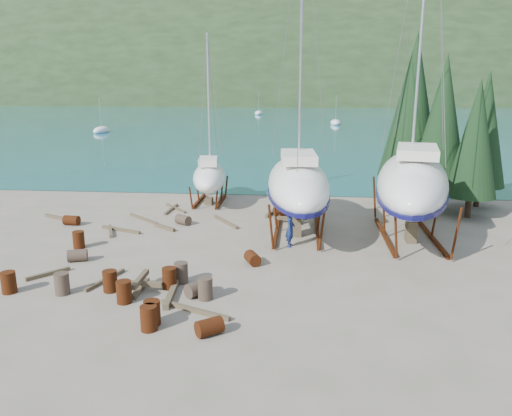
# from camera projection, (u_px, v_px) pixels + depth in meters

# --- Properties ---
(ground) EXTENTS (600.00, 600.00, 0.00)m
(ground) POSITION_uv_depth(u_px,v_px,m) (220.00, 267.00, 22.87)
(ground) COLOR #686352
(ground) RESTS_ON ground
(bay_water) EXTENTS (700.00, 700.00, 0.00)m
(bay_water) POSITION_uv_depth(u_px,v_px,m) (298.00, 95.00, 326.90)
(bay_water) COLOR #196680
(bay_water) RESTS_ON ground
(far_hill) EXTENTS (800.00, 360.00, 110.00)m
(far_hill) POSITION_uv_depth(u_px,v_px,m) (298.00, 95.00, 331.73)
(far_hill) COLOR black
(far_hill) RESTS_ON ground
(far_house_left) EXTENTS (6.60, 5.60, 5.60)m
(far_house_left) POSITION_uv_depth(u_px,v_px,m) (153.00, 95.00, 210.97)
(far_house_left) COLOR beige
(far_house_left) RESTS_ON ground
(far_house_center) EXTENTS (6.60, 5.60, 5.60)m
(far_house_center) POSITION_uv_depth(u_px,v_px,m) (247.00, 95.00, 207.35)
(far_house_center) COLOR beige
(far_house_center) RESTS_ON ground
(far_house_right) EXTENTS (6.60, 5.60, 5.60)m
(far_house_right) POSITION_uv_depth(u_px,v_px,m) (369.00, 95.00, 202.81)
(far_house_right) COLOR beige
(far_house_right) RESTS_ON ground
(cypress_near_right) EXTENTS (3.60, 3.60, 10.00)m
(cypress_near_right) POSITION_uv_depth(u_px,v_px,m) (442.00, 121.00, 31.89)
(cypress_near_right) COLOR black
(cypress_near_right) RESTS_ON ground
(cypress_mid_right) EXTENTS (3.06, 3.06, 8.50)m
(cypress_mid_right) POSITION_uv_depth(u_px,v_px,m) (475.00, 139.00, 30.04)
(cypress_mid_right) COLOR black
(cypress_mid_right) RESTS_ON ground
(cypress_back_left) EXTENTS (4.14, 4.14, 11.50)m
(cypress_back_left) POSITION_uv_depth(u_px,v_px,m) (413.00, 106.00, 33.75)
(cypress_back_left) COLOR black
(cypress_back_left) RESTS_ON ground
(cypress_far_right) EXTENTS (3.24, 3.24, 9.00)m
(cypress_far_right) POSITION_uv_depth(u_px,v_px,m) (484.00, 129.00, 32.73)
(cypress_far_right) COLOR black
(cypress_far_right) RESTS_ON ground
(moored_boat_left) EXTENTS (2.00, 5.00, 6.05)m
(moored_boat_left) POSITION_uv_depth(u_px,v_px,m) (101.00, 130.00, 83.40)
(moored_boat_left) COLOR white
(moored_boat_left) RESTS_ON ground
(moored_boat_mid) EXTENTS (2.00, 5.00, 6.05)m
(moored_boat_mid) POSITION_uv_depth(u_px,v_px,m) (335.00, 123.00, 99.08)
(moored_boat_mid) COLOR white
(moored_boat_mid) RESTS_ON ground
(moored_boat_far) EXTENTS (2.00, 5.00, 6.05)m
(moored_boat_far) POSITION_uv_depth(u_px,v_px,m) (259.00, 113.00, 129.67)
(moored_boat_far) COLOR white
(moored_boat_far) RESTS_ON ground
(large_sailboat_near) EXTENTS (4.03, 11.39, 17.63)m
(large_sailboat_near) POSITION_uv_depth(u_px,v_px,m) (298.00, 183.00, 27.39)
(large_sailboat_near) COLOR white
(large_sailboat_near) RESTS_ON ground
(large_sailboat_far) EXTENTS (5.89, 12.70, 19.35)m
(large_sailboat_far) POSITION_uv_depth(u_px,v_px,m) (412.00, 181.00, 26.28)
(large_sailboat_far) COLOR white
(large_sailboat_far) RESTS_ON ground
(small_sailboat_shore) EXTENTS (3.27, 7.36, 11.37)m
(small_sailboat_shore) POSITION_uv_depth(u_px,v_px,m) (209.00, 176.00, 34.55)
(small_sailboat_shore) COLOR white
(small_sailboat_shore) RESTS_ON ground
(worker) EXTENTS (0.57, 0.76, 1.89)m
(worker) POSITION_uv_depth(u_px,v_px,m) (290.00, 229.00, 25.51)
(worker) COLOR navy
(worker) RESTS_ON ground
(drum_0) EXTENTS (0.58, 0.58, 0.88)m
(drum_0) POSITION_uv_depth(u_px,v_px,m) (9.00, 282.00, 19.97)
(drum_0) COLOR #53240E
(drum_0) RESTS_ON ground
(drum_1) EXTENTS (1.01, 1.05, 0.58)m
(drum_1) POSITION_uv_depth(u_px,v_px,m) (197.00, 289.00, 19.72)
(drum_1) COLOR #2D2823
(drum_1) RESTS_ON ground
(drum_2) EXTENTS (0.93, 0.66, 0.58)m
(drum_2) POSITION_uv_depth(u_px,v_px,m) (72.00, 220.00, 29.49)
(drum_2) COLOR #53240E
(drum_2) RESTS_ON ground
(drum_3) EXTENTS (0.58, 0.58, 0.88)m
(drum_3) POSITION_uv_depth(u_px,v_px,m) (152.00, 313.00, 17.35)
(drum_3) COLOR #53240E
(drum_3) RESTS_ON ground
(drum_4) EXTENTS (1.03, 0.86, 0.58)m
(drum_4) POSITION_uv_depth(u_px,v_px,m) (281.00, 211.00, 31.54)
(drum_4) COLOR #53240E
(drum_4) RESTS_ON ground
(drum_5) EXTENTS (0.58, 0.58, 0.88)m
(drum_5) POSITION_uv_depth(u_px,v_px,m) (205.00, 289.00, 19.37)
(drum_5) COLOR #2D2823
(drum_5) RESTS_ON ground
(drum_6) EXTENTS (0.90, 1.04, 0.58)m
(drum_6) POSITION_uv_depth(u_px,v_px,m) (253.00, 258.00, 23.14)
(drum_6) COLOR #53240E
(drum_6) RESTS_ON ground
(drum_7) EXTENTS (0.58, 0.58, 0.88)m
(drum_7) POSITION_uv_depth(u_px,v_px,m) (149.00, 318.00, 16.95)
(drum_7) COLOR #53240E
(drum_7) RESTS_ON ground
(drum_8) EXTENTS (0.58, 0.58, 0.88)m
(drum_8) POSITION_uv_depth(u_px,v_px,m) (79.00, 240.00, 25.38)
(drum_8) COLOR #53240E
(drum_8) RESTS_ON ground
(drum_9) EXTENTS (1.05, 0.96, 0.58)m
(drum_9) POSITION_uv_depth(u_px,v_px,m) (183.00, 220.00, 29.58)
(drum_9) COLOR #2D2823
(drum_9) RESTS_ON ground
(drum_10) EXTENTS (0.58, 0.58, 0.88)m
(drum_10) POSITION_uv_depth(u_px,v_px,m) (110.00, 281.00, 20.10)
(drum_10) COLOR #53240E
(drum_10) RESTS_ON ground
(drum_12) EXTENTS (1.05, 0.99, 0.58)m
(drum_12) POSITION_uv_depth(u_px,v_px,m) (209.00, 327.00, 16.66)
(drum_12) COLOR #53240E
(drum_12) RESTS_ON ground
(drum_13) EXTENTS (0.58, 0.58, 0.88)m
(drum_13) POSITION_uv_depth(u_px,v_px,m) (124.00, 292.00, 19.06)
(drum_13) COLOR #53240E
(drum_13) RESTS_ON ground
(drum_14) EXTENTS (0.58, 0.58, 0.88)m
(drum_14) POSITION_uv_depth(u_px,v_px,m) (169.00, 278.00, 20.41)
(drum_14) COLOR #53240E
(drum_14) RESTS_ON ground
(drum_15) EXTENTS (1.02, 0.82, 0.58)m
(drum_15) POSITION_uv_depth(u_px,v_px,m) (78.00, 255.00, 23.52)
(drum_15) COLOR #2D2823
(drum_15) RESTS_ON ground
(drum_16) EXTENTS (0.58, 0.58, 0.88)m
(drum_16) POSITION_uv_depth(u_px,v_px,m) (62.00, 284.00, 19.84)
(drum_16) COLOR #2D2823
(drum_16) RESTS_ON ground
(drum_17) EXTENTS (0.58, 0.58, 0.88)m
(drum_17) POSITION_uv_depth(u_px,v_px,m) (181.00, 273.00, 20.99)
(drum_17) COLOR #2D2823
(drum_17) RESTS_ON ground
(timber_0) EXTENTS (1.88, 2.14, 0.14)m
(timber_0) POSITION_uv_depth(u_px,v_px,m) (176.00, 208.00, 33.19)
(timber_0) COLOR brown
(timber_0) RESTS_ON ground
(timber_2) EXTENTS (1.94, 1.05, 0.19)m
(timber_2) POSITION_uv_depth(u_px,v_px,m) (57.00, 217.00, 30.87)
(timber_2) COLOR brown
(timber_2) RESTS_ON ground
(timber_3) EXTENTS (0.89, 2.42, 0.15)m
(timber_3) POSITION_uv_depth(u_px,v_px,m) (105.00, 280.00, 21.18)
(timber_3) COLOR brown
(timber_3) RESTS_ON ground
(timber_4) EXTENTS (1.01, 2.09, 0.17)m
(timber_4) POSITION_uv_depth(u_px,v_px,m) (111.00, 231.00, 28.07)
(timber_4) COLOR brown
(timber_4) RESTS_ON ground
(timber_5) EXTENTS (2.86, 1.34, 0.16)m
(timber_5) POSITION_uv_depth(u_px,v_px,m) (194.00, 310.00, 18.35)
(timber_5) COLOR brown
(timber_5) RESTS_ON ground
(timber_6) EXTENTS (0.58, 1.75, 0.19)m
(timber_6) POSITION_uv_depth(u_px,v_px,m) (270.00, 213.00, 31.78)
(timber_6) COLOR brown
(timber_6) RESTS_ON ground
(timber_8) EXTENTS (1.51, 1.18, 0.19)m
(timber_8) POSITION_uv_depth(u_px,v_px,m) (165.00, 227.00, 28.73)
(timber_8) COLOR brown
(timber_8) RESTS_ON ground
(timber_9) EXTENTS (0.29, 2.62, 0.15)m
(timber_9) POSITION_uv_depth(u_px,v_px,m) (171.00, 209.00, 32.94)
(timber_9) COLOR brown
(timber_9) RESTS_ON ground
(timber_10) EXTENTS (1.84, 2.48, 0.16)m
(timber_10) POSITION_uv_depth(u_px,v_px,m) (226.00, 222.00, 29.91)
(timber_10) COLOR brown
(timber_10) RESTS_ON ground
(timber_12) EXTENTS (1.39, 1.58, 0.17)m
(timber_12) POSITION_uv_depth(u_px,v_px,m) (48.00, 274.00, 21.82)
(timber_12) COLOR brown
(timber_12) RESTS_ON ground
(timber_15) EXTENTS (2.35, 2.08, 0.15)m
(timber_15) POSITION_uv_depth(u_px,v_px,m) (143.00, 219.00, 30.61)
(timber_15) COLOR brown
(timber_15) RESTS_ON ground
(timber_16) EXTENTS (0.45, 2.61, 0.23)m
(timber_16) POSITION_uv_depth(u_px,v_px,m) (172.00, 293.00, 19.72)
(timber_16) COLOR brown
(timber_16) RESTS_ON ground
(timber_17) EXTENTS (2.59, 1.15, 0.16)m
(timber_17) POSITION_uv_depth(u_px,v_px,m) (121.00, 230.00, 28.33)
(timber_17) COLOR brown
(timber_17) RESTS_ON ground
(timber_pile_fore) EXTENTS (1.80, 1.80, 0.60)m
(timber_pile_fore) POSITION_uv_depth(u_px,v_px,m) (140.00, 284.00, 20.19)
(timber_pile_fore) COLOR brown
(timber_pile_fore) RESTS_ON ground
(timber_pile_aft) EXTENTS (1.80, 1.80, 0.60)m
(timber_pile_aft) POSITION_uv_depth(u_px,v_px,m) (292.00, 218.00, 29.90)
(timber_pile_aft) COLOR brown
(timber_pile_aft) RESTS_ON ground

